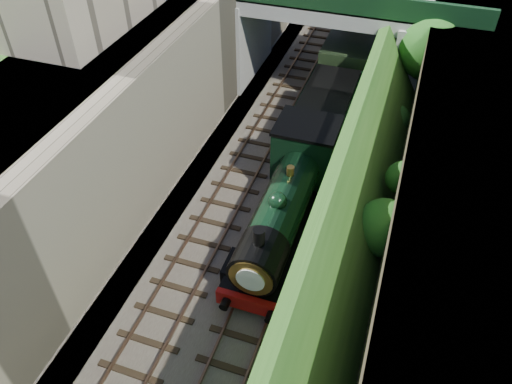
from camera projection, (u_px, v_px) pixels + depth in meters
trackbed at (311, 117)px, 29.79m from camera, size 10.00×90.00×0.20m
retaining_wall at (223, 51)px, 28.85m from camera, size 1.00×90.00×7.00m
street_plateau_left at (168, 42)px, 29.69m from camera, size 6.00×90.00×7.00m
street_plateau_right at (496, 101)px, 25.49m from camera, size 8.00×90.00×6.25m
embankment_slope at (401, 106)px, 25.95m from camera, size 4.73×90.00×6.38m
track_left at (279, 109)px, 30.18m from camera, size 2.50×90.00×0.20m
track_right at (331, 119)px, 29.41m from camera, size 2.50×90.00×0.20m
road_bridge at (348, 29)px, 29.73m from camera, size 16.00×6.40×7.25m
tree at (433, 48)px, 26.55m from camera, size 3.60×3.80×6.60m
locomotive at (288, 202)px, 21.65m from camera, size 3.10×10.23×3.83m
tender at (325, 118)px, 27.02m from camera, size 2.70×6.00×3.05m
coach_front at (365, 20)px, 35.62m from camera, size 2.90×18.00×3.70m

